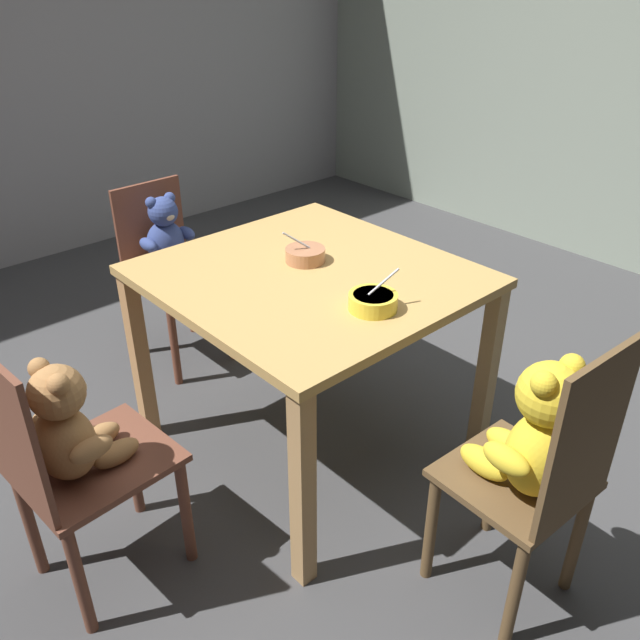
% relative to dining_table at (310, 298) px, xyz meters
% --- Properties ---
extents(ground_plane, '(5.20, 5.20, 0.04)m').
position_rel_dining_table_xyz_m(ground_plane, '(0.00, 0.00, -0.67)').
color(ground_plane, '#3E3E3F').
extents(dining_table, '(1.04, 0.98, 0.75)m').
position_rel_dining_table_xyz_m(dining_table, '(0.00, 0.00, 0.00)').
color(dining_table, tan).
rests_on(dining_table, ground_plane).
extents(teddy_chair_near_left, '(0.42, 0.38, 0.82)m').
position_rel_dining_table_xyz_m(teddy_chair_near_left, '(-0.94, -0.02, -0.14)').
color(teddy_chair_near_left, brown).
rests_on(teddy_chair_near_left, ground_plane).
extents(teddy_chair_near_right, '(0.38, 0.38, 0.93)m').
position_rel_dining_table_xyz_m(teddy_chair_near_right, '(0.94, -0.02, -0.09)').
color(teddy_chair_near_right, brown).
rests_on(teddy_chair_near_right, ground_plane).
extents(teddy_chair_near_front, '(0.39, 0.44, 0.89)m').
position_rel_dining_table_xyz_m(teddy_chair_near_front, '(0.04, -0.92, -0.12)').
color(teddy_chair_near_front, brown).
rests_on(teddy_chair_near_front, ground_plane).
extents(porridge_bowl_yellow_near_right, '(0.15, 0.16, 0.13)m').
position_rel_dining_table_xyz_m(porridge_bowl_yellow_near_right, '(0.33, -0.03, 0.13)').
color(porridge_bowl_yellow_near_right, yellow).
rests_on(porridge_bowl_yellow_near_right, dining_table).
extents(porridge_bowl_terracotta_center, '(0.14, 0.15, 0.12)m').
position_rel_dining_table_xyz_m(porridge_bowl_terracotta_center, '(-0.08, 0.05, 0.13)').
color(porridge_bowl_terracotta_center, '#B67751').
rests_on(porridge_bowl_terracotta_center, dining_table).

